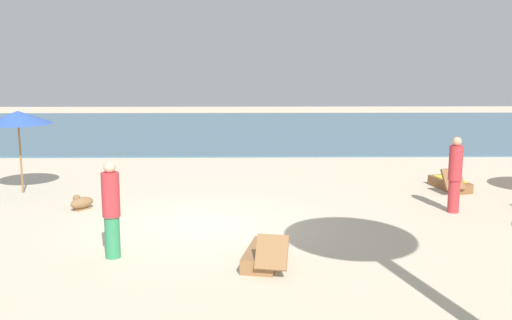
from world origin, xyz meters
TOP-DOWN VIEW (x-y plane):
  - ground_plane at (0.00, 0.00)m, footprint 60.00×60.00m
  - ocean_water at (0.00, 17.00)m, footprint 48.00×16.00m
  - umbrella_2 at (-5.29, 3.35)m, footprint 1.84×1.84m
  - lounger_3 at (6.94, 3.62)m, footprint 0.92×1.75m
  - lounger_4 at (1.39, -2.59)m, footprint 0.90×1.74m
  - person_0 at (6.19, 1.09)m, footprint 0.41×0.41m
  - person_2 at (-1.54, -2.19)m, footprint 0.35×0.35m
  - dog at (-3.14, 1.49)m, footprint 0.64×0.68m

SIDE VIEW (x-z plane):
  - ground_plane at x=0.00m, z-range 0.00..0.00m
  - ocean_water at x=0.00m, z-range 0.00..0.06m
  - lounger_4 at x=1.39m, z-range -0.19..0.53m
  - dog at x=-3.14m, z-range 0.01..0.34m
  - lounger_3 at x=6.94m, z-range -0.18..0.54m
  - person_0 at x=6.19m, z-range 0.02..1.92m
  - person_2 at x=-1.54m, z-range 0.02..1.93m
  - umbrella_2 at x=-5.29m, z-range 0.98..3.30m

